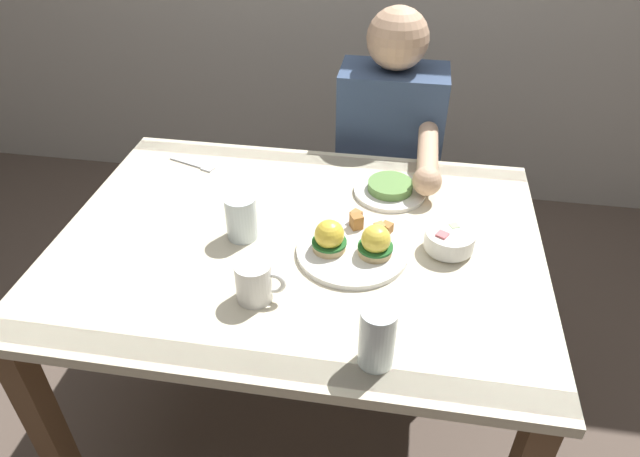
{
  "coord_description": "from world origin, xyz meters",
  "views": [
    {
      "loc": [
        0.24,
        -1.1,
        1.62
      ],
      "look_at": [
        0.06,
        0.0,
        0.78
      ],
      "focal_mm": 32.12,
      "sensor_mm": 36.0,
      "label": 1
    }
  ],
  "objects_px": {
    "dining_table": "(299,271)",
    "water_glass_near": "(377,340)",
    "diner_person": "(389,158)",
    "coffee_mug": "(255,280)",
    "fork": "(194,165)",
    "fruit_bowl": "(449,240)",
    "side_plate": "(390,189)",
    "water_glass_far": "(242,219)",
    "eggs_benedict_plate": "(353,245)"
  },
  "relations": [
    {
      "from": "dining_table",
      "to": "fork",
      "type": "distance_m",
      "value": 0.5
    },
    {
      "from": "water_glass_far",
      "to": "side_plate",
      "type": "height_order",
      "value": "water_glass_far"
    },
    {
      "from": "diner_person",
      "to": "water_glass_far",
      "type": "bearing_deg",
      "value": -118.48
    },
    {
      "from": "coffee_mug",
      "to": "water_glass_near",
      "type": "distance_m",
      "value": 0.31
    },
    {
      "from": "water_glass_near",
      "to": "diner_person",
      "type": "height_order",
      "value": "diner_person"
    },
    {
      "from": "water_glass_far",
      "to": "coffee_mug",
      "type": "bearing_deg",
      "value": -67.4
    },
    {
      "from": "dining_table",
      "to": "water_glass_near",
      "type": "height_order",
      "value": "water_glass_near"
    },
    {
      "from": "fruit_bowl",
      "to": "fork",
      "type": "xyz_separation_m",
      "value": [
        -0.74,
        0.29,
        -0.03
      ]
    },
    {
      "from": "fruit_bowl",
      "to": "diner_person",
      "type": "bearing_deg",
      "value": 106.7
    },
    {
      "from": "water_glass_near",
      "to": "water_glass_far",
      "type": "xyz_separation_m",
      "value": [
        -0.36,
        0.35,
        -0.01
      ]
    },
    {
      "from": "dining_table",
      "to": "fruit_bowl",
      "type": "xyz_separation_m",
      "value": [
        0.37,
        0.02,
        0.14
      ]
    },
    {
      "from": "fruit_bowl",
      "to": "water_glass_far",
      "type": "bearing_deg",
      "value": -177.03
    },
    {
      "from": "side_plate",
      "to": "diner_person",
      "type": "relative_size",
      "value": 0.18
    },
    {
      "from": "dining_table",
      "to": "eggs_benedict_plate",
      "type": "bearing_deg",
      "value": -13.55
    },
    {
      "from": "side_plate",
      "to": "fruit_bowl",
      "type": "bearing_deg",
      "value": -55.9
    },
    {
      "from": "water_glass_near",
      "to": "water_glass_far",
      "type": "distance_m",
      "value": 0.5
    },
    {
      "from": "coffee_mug",
      "to": "fork",
      "type": "xyz_separation_m",
      "value": [
        -0.33,
        0.52,
        -0.05
      ]
    },
    {
      "from": "coffee_mug",
      "to": "water_glass_near",
      "type": "relative_size",
      "value": 0.83
    },
    {
      "from": "coffee_mug",
      "to": "fruit_bowl",
      "type": "bearing_deg",
      "value": 29.7
    },
    {
      "from": "fruit_bowl",
      "to": "water_glass_near",
      "type": "bearing_deg",
      "value": -111.1
    },
    {
      "from": "fruit_bowl",
      "to": "side_plate",
      "type": "xyz_separation_m",
      "value": [
        -0.16,
        0.23,
        -0.02
      ]
    },
    {
      "from": "eggs_benedict_plate",
      "to": "water_glass_near",
      "type": "bearing_deg",
      "value": -75.51
    },
    {
      "from": "water_glass_far",
      "to": "side_plate",
      "type": "relative_size",
      "value": 0.57
    },
    {
      "from": "water_glass_near",
      "to": "water_glass_far",
      "type": "bearing_deg",
      "value": 136.22
    },
    {
      "from": "fork",
      "to": "water_glass_near",
      "type": "height_order",
      "value": "water_glass_near"
    },
    {
      "from": "water_glass_far",
      "to": "side_plate",
      "type": "bearing_deg",
      "value": 36.17
    },
    {
      "from": "fruit_bowl",
      "to": "side_plate",
      "type": "bearing_deg",
      "value": 124.1
    },
    {
      "from": "fruit_bowl",
      "to": "water_glass_near",
      "type": "distance_m",
      "value": 0.4
    },
    {
      "from": "fork",
      "to": "diner_person",
      "type": "height_order",
      "value": "diner_person"
    },
    {
      "from": "dining_table",
      "to": "water_glass_far",
      "type": "relative_size",
      "value": 10.47
    },
    {
      "from": "dining_table",
      "to": "water_glass_far",
      "type": "xyz_separation_m",
      "value": [
        -0.14,
        -0.01,
        0.16
      ]
    },
    {
      "from": "fruit_bowl",
      "to": "diner_person",
      "type": "distance_m",
      "value": 0.62
    },
    {
      "from": "dining_table",
      "to": "fruit_bowl",
      "type": "bearing_deg",
      "value": 2.72
    },
    {
      "from": "fruit_bowl",
      "to": "diner_person",
      "type": "height_order",
      "value": "diner_person"
    },
    {
      "from": "eggs_benedict_plate",
      "to": "fruit_bowl",
      "type": "distance_m",
      "value": 0.23
    },
    {
      "from": "water_glass_far",
      "to": "side_plate",
      "type": "xyz_separation_m",
      "value": [
        0.35,
        0.26,
        -0.04
      ]
    },
    {
      "from": "coffee_mug",
      "to": "fork",
      "type": "bearing_deg",
      "value": 121.93
    },
    {
      "from": "dining_table",
      "to": "side_plate",
      "type": "height_order",
      "value": "side_plate"
    },
    {
      "from": "fork",
      "to": "diner_person",
      "type": "distance_m",
      "value": 0.65
    },
    {
      "from": "eggs_benedict_plate",
      "to": "diner_person",
      "type": "xyz_separation_m",
      "value": [
        0.05,
        0.63,
        -0.12
      ]
    },
    {
      "from": "eggs_benedict_plate",
      "to": "water_glass_near",
      "type": "distance_m",
      "value": 0.33
    },
    {
      "from": "fruit_bowl",
      "to": "water_glass_near",
      "type": "xyz_separation_m",
      "value": [
        -0.14,
        -0.37,
        0.03
      ]
    },
    {
      "from": "fork",
      "to": "water_glass_near",
      "type": "xyz_separation_m",
      "value": [
        0.6,
        -0.66,
        0.06
      ]
    },
    {
      "from": "coffee_mug",
      "to": "water_glass_near",
      "type": "bearing_deg",
      "value": -26.22
    },
    {
      "from": "diner_person",
      "to": "dining_table",
      "type": "bearing_deg",
      "value": -107.81
    },
    {
      "from": "eggs_benedict_plate",
      "to": "coffee_mug",
      "type": "bearing_deg",
      "value": -135.58
    },
    {
      "from": "eggs_benedict_plate",
      "to": "side_plate",
      "type": "distance_m",
      "value": 0.29
    },
    {
      "from": "eggs_benedict_plate",
      "to": "side_plate",
      "type": "relative_size",
      "value": 1.35
    },
    {
      "from": "fruit_bowl",
      "to": "water_glass_near",
      "type": "height_order",
      "value": "water_glass_near"
    },
    {
      "from": "fork",
      "to": "side_plate",
      "type": "relative_size",
      "value": 0.76
    }
  ]
}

